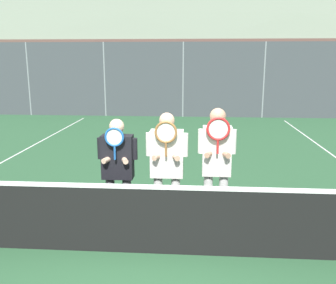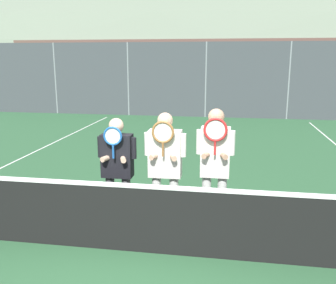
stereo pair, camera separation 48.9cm
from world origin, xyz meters
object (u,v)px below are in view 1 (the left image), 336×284
car_left_of_center (168,91)px  car_center (273,92)px  player_center_left (167,162)px  car_far_left (66,91)px  player_leftmost (118,165)px  player_center_right (217,160)px

car_left_of_center → car_center: size_ratio=1.14×
player_center_left → car_far_left: size_ratio=0.43×
player_leftmost → car_left_of_center: bearing=91.1°
player_leftmost → car_left_of_center: 13.21m
player_leftmost → car_far_left: bearing=112.0°
player_center_left → car_far_left: (-6.14, 13.46, -0.18)m
player_center_right → car_far_left: size_ratio=0.44×
player_center_right → player_center_left: bearing=-177.6°
player_leftmost → player_center_left: (0.72, -0.02, 0.06)m
player_center_right → player_leftmost: bearing=-179.6°
player_center_left → player_leftmost: bearing=178.4°
car_far_left → car_left_of_center: 5.17m
player_center_left → car_left_of_center: 13.27m
player_center_left → car_center: size_ratio=0.44×
car_center → player_center_left: bearing=-107.2°
player_center_left → car_center: 13.89m
player_center_left → car_left_of_center: bearing=94.2°
player_center_right → car_far_left: 15.08m
player_leftmost → car_left_of_center: (-0.26, 13.21, -0.06)m
player_center_right → car_center: (3.40, 13.24, -0.21)m
player_center_right → car_far_left: (-6.85, 13.43, -0.21)m
car_left_of_center → car_far_left: bearing=177.4°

